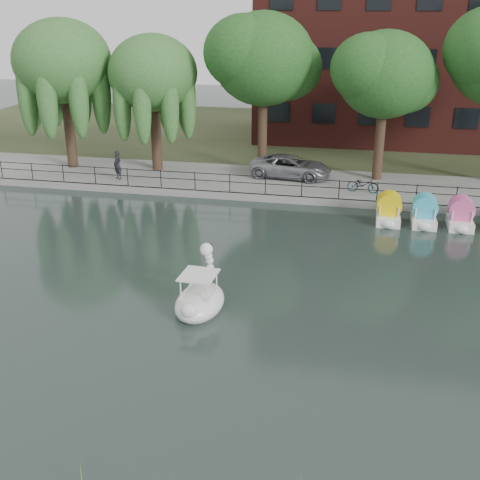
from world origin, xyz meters
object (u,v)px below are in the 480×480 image
(minivan, at_px, (291,165))
(swan_boat, at_px, (200,297))
(pedestrian, at_px, (117,163))
(bicycle, at_px, (363,183))

(minivan, height_order, swan_boat, swan_boat)
(minivan, bearing_deg, pedestrian, 109.50)
(minivan, bearing_deg, bicycle, -110.64)
(bicycle, relative_size, pedestrian, 0.87)
(bicycle, xyz_separation_m, swan_boat, (-5.44, -14.22, -0.41))
(minivan, height_order, pedestrian, pedestrian)
(pedestrian, relative_size, swan_boat, 0.72)
(minivan, xyz_separation_m, swan_boat, (-1.15, -16.38, -0.68))
(bicycle, height_order, pedestrian, pedestrian)
(pedestrian, bearing_deg, swan_boat, -23.91)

